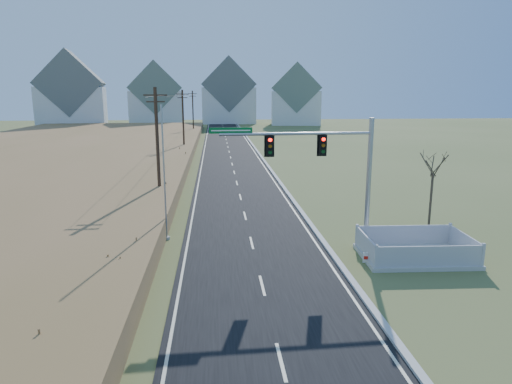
# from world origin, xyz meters

# --- Properties ---
(ground) EXTENTS (260.00, 260.00, 0.00)m
(ground) POSITION_xyz_m (0.00, 0.00, 0.00)
(ground) COLOR #515D2D
(ground) RESTS_ON ground
(road) EXTENTS (8.00, 180.00, 0.06)m
(road) POSITION_xyz_m (0.00, 50.00, 0.03)
(road) COLOR black
(road) RESTS_ON ground
(curb) EXTENTS (0.30, 180.00, 0.18)m
(curb) POSITION_xyz_m (4.15, 50.00, 0.09)
(curb) COLOR #B2AFA8
(curb) RESTS_ON ground
(reed_marsh) EXTENTS (38.00, 110.00, 1.30)m
(reed_marsh) POSITION_xyz_m (-24.00, 40.00, 0.65)
(reed_marsh) COLOR olive
(reed_marsh) RESTS_ON ground
(utility_pole_near) EXTENTS (1.80, 0.26, 9.00)m
(utility_pole_near) POSITION_xyz_m (-6.50, 15.00, 4.68)
(utility_pole_near) COLOR #422D1E
(utility_pole_near) RESTS_ON ground
(utility_pole_mid) EXTENTS (1.80, 0.26, 9.00)m
(utility_pole_mid) POSITION_xyz_m (-6.50, 45.00, 4.68)
(utility_pole_mid) COLOR #422D1E
(utility_pole_mid) RESTS_ON ground
(utility_pole_far) EXTENTS (1.80, 0.26, 9.00)m
(utility_pole_far) POSITION_xyz_m (-6.50, 75.00, 4.68)
(utility_pole_far) COLOR #422D1E
(utility_pole_far) RESTS_ON ground
(condo_nw) EXTENTS (17.69, 13.38, 19.05)m
(condo_nw) POSITION_xyz_m (-38.00, 100.00, 7.70)
(condo_nw) COLOR white
(condo_nw) RESTS_ON ground
(condo_nnw) EXTENTS (14.93, 11.17, 17.03)m
(condo_nnw) POSITION_xyz_m (-18.00, 108.00, 6.94)
(condo_nnw) COLOR white
(condo_nnw) RESTS_ON ground
(condo_n) EXTENTS (15.27, 10.20, 18.54)m
(condo_n) POSITION_xyz_m (2.00, 112.00, 7.61)
(condo_n) COLOR white
(condo_n) RESTS_ON ground
(condo_ne) EXTENTS (14.12, 10.51, 16.52)m
(condo_ne) POSITION_xyz_m (20.00, 104.00, 6.84)
(condo_ne) COLOR white
(condo_ne) RESTS_ON ground
(traffic_signal_mast) EXTENTS (9.12, 0.64, 7.25)m
(traffic_signal_mast) POSITION_xyz_m (4.63, 3.15, 4.45)
(traffic_signal_mast) COLOR #9EA0A5
(traffic_signal_mast) RESTS_ON ground
(fence_enclosure) EXTENTS (5.79, 4.09, 1.28)m
(fence_enclosure) POSITION_xyz_m (8.42, 0.91, 0.26)
(fence_enclosure) COLOR #B7B5AD
(fence_enclosure) RESTS_ON ground
(open_sign) EXTENTS (0.45, 0.10, 0.55)m
(open_sign) POSITION_xyz_m (5.67, 0.43, 0.30)
(open_sign) COLOR white
(open_sign) RESTS_ON ground
(flagpole) EXTENTS (0.36, 0.36, 7.93)m
(flagpole) POSITION_xyz_m (-4.99, 5.31, 3.16)
(flagpole) COLOR #B7B5AD
(flagpole) RESTS_ON ground
(bare_tree) EXTENTS (1.95, 1.95, 5.16)m
(bare_tree) POSITION_xyz_m (12.02, 6.83, 4.16)
(bare_tree) COLOR #4C3F33
(bare_tree) RESTS_ON ground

